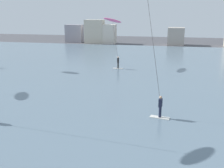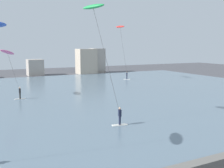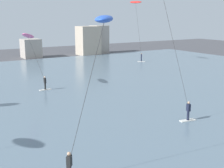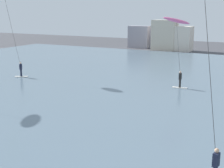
% 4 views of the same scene
% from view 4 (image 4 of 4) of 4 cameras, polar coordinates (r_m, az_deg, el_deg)
% --- Properties ---
extents(water_bay, '(84.00, 52.00, 0.10)m').
position_cam_4_polar(water_bay, '(31.26, 15.43, -1.09)').
color(water_bay, slate).
rests_on(water_bay, ground).
extents(kitesurfer_pink, '(3.16, 3.72, 6.77)m').
position_cam_4_polar(kitesurfer_pink, '(32.51, 11.35, 10.03)').
color(kitesurfer_pink, silver).
rests_on(kitesurfer_pink, water_bay).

